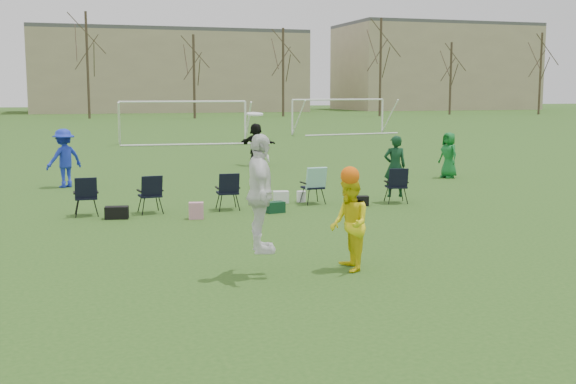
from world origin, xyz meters
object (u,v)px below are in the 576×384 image
object	(u,v)px
fielder_green_far	(449,155)
goal_mid	(183,110)
goal_right	(339,106)
center_contest	(299,206)
fielder_blue	(64,158)
fielder_black	(256,144)

from	to	relation	value
fielder_green_far	goal_mid	size ratio (longest dim) A/B	0.22
goal_right	center_contest	bearing A→B (deg)	-120.12
goal_mid	goal_right	world-z (taller)	same
fielder_blue	fielder_green_far	distance (m)	12.97
center_contest	goal_right	xyz separation A→B (m)	(14.96, 36.81, 0.77)
fielder_black	goal_right	xyz separation A→B (m)	(11.20, 19.61, 1.06)
center_contest	goal_right	size ratio (longest dim) A/B	0.37
fielder_black	center_contest	bearing A→B (deg)	124.08
fielder_blue	fielder_green_far	size ratio (longest dim) A/B	1.16
fielder_black	goal_mid	distance (m)	13.67
fielder_green_far	fielder_black	size ratio (longest dim) A/B	0.92
fielder_green_far	center_contest	xyz separation A→B (m)	(-9.18, -11.21, 0.35)
fielder_blue	goal_mid	distance (m)	19.46
fielder_blue	fielder_black	distance (m)	8.81
fielder_green_far	center_contest	distance (m)	14.49
goal_mid	goal_right	bearing A→B (deg)	30.57
fielder_blue	goal_right	world-z (taller)	goal_right
fielder_blue	goal_mid	bearing A→B (deg)	-140.66
goal_mid	goal_right	size ratio (longest dim) A/B	1.01
center_contest	goal_right	world-z (taller)	center_contest
fielder_green_far	goal_mid	distance (m)	20.60
goal_mid	fielder_green_far	bearing A→B (deg)	-68.40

